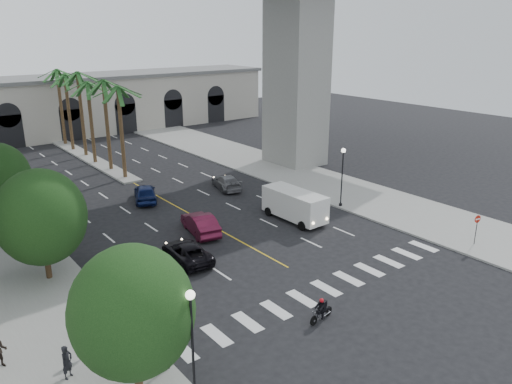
{
  "coord_description": "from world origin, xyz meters",
  "views": [
    {
      "loc": [
        -19.95,
        -20.25,
        15.1
      ],
      "look_at": [
        0.39,
        6.0,
        4.16
      ],
      "focal_mm": 35.0,
      "sensor_mm": 36.0,
      "label": 1
    }
  ],
  "objects_px": {
    "traffic_signal_near": "(166,324)",
    "motorcycle_rider": "(322,310)",
    "do_not_enter_sign": "(477,224)",
    "car_d": "(226,182)",
    "car_a": "(294,209)",
    "lamp_post_left_far": "(42,201)",
    "car_e": "(145,193)",
    "car_b": "(200,223)",
    "lamp_post_right": "(342,172)",
    "pedestrian_a": "(67,362)",
    "cargo_van": "(295,204)",
    "traffic_signal_far": "(128,289)",
    "car_c": "(187,252)",
    "lamp_post_left_near": "(192,337)"
  },
  "relations": [
    {
      "from": "car_a",
      "to": "do_not_enter_sign",
      "type": "xyz_separation_m",
      "value": [
        6.45,
        -12.48,
        1.01
      ]
    },
    {
      "from": "lamp_post_right",
      "to": "do_not_enter_sign",
      "type": "xyz_separation_m",
      "value": [
        1.6,
        -11.67,
        -1.49
      ]
    },
    {
      "from": "traffic_signal_near",
      "to": "motorcycle_rider",
      "type": "height_order",
      "value": "traffic_signal_near"
    },
    {
      "from": "car_a",
      "to": "do_not_enter_sign",
      "type": "bearing_deg",
      "value": 110.13
    },
    {
      "from": "lamp_post_right",
      "to": "traffic_signal_far",
      "type": "height_order",
      "value": "lamp_post_right"
    },
    {
      "from": "lamp_post_right",
      "to": "car_d",
      "type": "distance_m",
      "value": 11.94
    },
    {
      "from": "motorcycle_rider",
      "to": "car_b",
      "type": "bearing_deg",
      "value": 76.55
    },
    {
      "from": "traffic_signal_far",
      "to": "car_a",
      "type": "xyz_separation_m",
      "value": [
        17.85,
        7.31,
        -1.79
      ]
    },
    {
      "from": "traffic_signal_far",
      "to": "cargo_van",
      "type": "relative_size",
      "value": 0.62
    },
    {
      "from": "lamp_post_right",
      "to": "car_e",
      "type": "bearing_deg",
      "value": 136.83
    },
    {
      "from": "lamp_post_left_near",
      "to": "car_a",
      "type": "distance_m",
      "value": 22.78
    },
    {
      "from": "traffic_signal_near",
      "to": "car_b",
      "type": "distance_m",
      "value": 16.43
    },
    {
      "from": "lamp_post_left_near",
      "to": "lamp_post_right",
      "type": "relative_size",
      "value": 1.0
    },
    {
      "from": "pedestrian_a",
      "to": "car_b",
      "type": "bearing_deg",
      "value": 8.13
    },
    {
      "from": "car_a",
      "to": "car_d",
      "type": "xyz_separation_m",
      "value": [
        -0.1,
        9.76,
        -0.04
      ]
    },
    {
      "from": "lamp_post_right",
      "to": "car_e",
      "type": "height_order",
      "value": "lamp_post_right"
    },
    {
      "from": "car_c",
      "to": "pedestrian_a",
      "type": "distance_m",
      "value": 12.63
    },
    {
      "from": "car_c",
      "to": "lamp_post_left_near",
      "type": "bearing_deg",
      "value": 66.77
    },
    {
      "from": "lamp_post_right",
      "to": "car_a",
      "type": "height_order",
      "value": "lamp_post_right"
    },
    {
      "from": "car_e",
      "to": "cargo_van",
      "type": "relative_size",
      "value": 0.79
    },
    {
      "from": "lamp_post_left_far",
      "to": "lamp_post_right",
      "type": "bearing_deg",
      "value": -19.33
    },
    {
      "from": "lamp_post_left_near",
      "to": "car_b",
      "type": "xyz_separation_m",
      "value": [
        9.9,
        15.57,
        -2.42
      ]
    },
    {
      "from": "lamp_post_right",
      "to": "motorcycle_rider",
      "type": "relative_size",
      "value": 2.89
    },
    {
      "from": "lamp_post_left_far",
      "to": "do_not_enter_sign",
      "type": "distance_m",
      "value": 31.38
    },
    {
      "from": "car_d",
      "to": "car_a",
      "type": "bearing_deg",
      "value": 106.0
    },
    {
      "from": "pedestrian_a",
      "to": "lamp_post_left_near",
      "type": "bearing_deg",
      "value": -81.85
    },
    {
      "from": "traffic_signal_near",
      "to": "pedestrian_a",
      "type": "height_order",
      "value": "traffic_signal_near"
    },
    {
      "from": "traffic_signal_near",
      "to": "do_not_enter_sign",
      "type": "distance_m",
      "value": 24.34
    },
    {
      "from": "lamp_post_left_far",
      "to": "car_c",
      "type": "distance_m",
      "value": 11.49
    },
    {
      "from": "do_not_enter_sign",
      "to": "car_b",
      "type": "bearing_deg",
      "value": 147.14
    },
    {
      "from": "traffic_signal_far",
      "to": "car_c",
      "type": "height_order",
      "value": "traffic_signal_far"
    },
    {
      "from": "cargo_van",
      "to": "traffic_signal_far",
      "type": "bearing_deg",
      "value": -160.04
    },
    {
      "from": "lamp_post_right",
      "to": "car_c",
      "type": "xyz_separation_m",
      "value": [
        -16.2,
        -1.05,
        -2.56
      ]
    },
    {
      "from": "car_b",
      "to": "pedestrian_a",
      "type": "xyz_separation_m",
      "value": [
        -13.65,
        -10.87,
        0.16
      ]
    },
    {
      "from": "car_a",
      "to": "pedestrian_a",
      "type": "xyz_separation_m",
      "value": [
        -21.7,
        -9.11,
        0.23
      ]
    },
    {
      "from": "traffic_signal_near",
      "to": "motorcycle_rider",
      "type": "xyz_separation_m",
      "value": [
        8.62,
        -1.29,
        -1.91
      ]
    },
    {
      "from": "car_e",
      "to": "pedestrian_a",
      "type": "distance_m",
      "value": 24.54
    },
    {
      "from": "car_b",
      "to": "car_d",
      "type": "distance_m",
      "value": 11.28
    },
    {
      "from": "lamp_post_left_near",
      "to": "do_not_enter_sign",
      "type": "xyz_separation_m",
      "value": [
        24.4,
        1.33,
        -1.49
      ]
    },
    {
      "from": "car_b",
      "to": "do_not_enter_sign",
      "type": "xyz_separation_m",
      "value": [
        14.5,
        -14.24,
        0.93
      ]
    },
    {
      "from": "car_b",
      "to": "motorcycle_rider",
      "type": "bearing_deg",
      "value": 96.96
    },
    {
      "from": "lamp_post_left_far",
      "to": "car_e",
      "type": "relative_size",
      "value": 1.15
    },
    {
      "from": "lamp_post_right",
      "to": "car_a",
      "type": "bearing_deg",
      "value": 170.52
    },
    {
      "from": "lamp_post_left_near",
      "to": "lamp_post_left_far",
      "type": "distance_m",
      "value": 21.0
    },
    {
      "from": "traffic_signal_near",
      "to": "car_e",
      "type": "relative_size",
      "value": 0.78
    },
    {
      "from": "motorcycle_rider",
      "to": "do_not_enter_sign",
      "type": "xyz_separation_m",
      "value": [
        15.68,
        0.12,
        1.12
      ]
    },
    {
      "from": "car_c",
      "to": "car_a",
      "type": "bearing_deg",
      "value": -164.99
    },
    {
      "from": "lamp_post_left_near",
      "to": "car_d",
      "type": "distance_m",
      "value": 29.67
    },
    {
      "from": "motorcycle_rider",
      "to": "traffic_signal_far",
      "type": "bearing_deg",
      "value": 139.72
    },
    {
      "from": "motorcycle_rider",
      "to": "car_e",
      "type": "distance_m",
      "value": 23.92
    }
  ]
}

